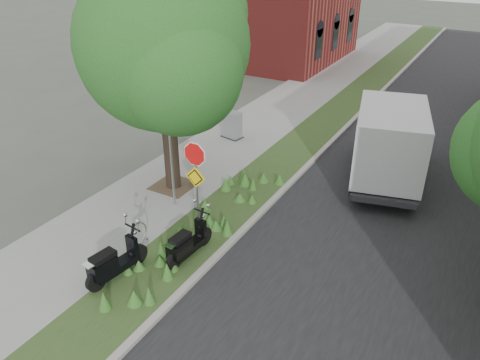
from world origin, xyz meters
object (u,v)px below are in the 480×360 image
object	(u,v)px
sign_assembly	(196,172)
scooter_near	(185,247)
scooter_far	(111,266)
utility_cabinet	(232,125)
box_truck	(389,139)

from	to	relation	value
sign_assembly	scooter_near	bearing A→B (deg)	-75.86
sign_assembly	scooter_far	distance (m)	3.33
utility_cabinet	sign_assembly	bearing A→B (deg)	-66.68
sign_assembly	box_truck	xyz separation A→B (m)	(3.71, 6.65, -0.70)
sign_assembly	scooter_near	world-z (taller)	sign_assembly
box_truck	utility_cabinet	world-z (taller)	box_truck
utility_cabinet	scooter_far	bearing A→B (deg)	-77.56
scooter_far	box_truck	world-z (taller)	box_truck
sign_assembly	box_truck	distance (m)	7.65
scooter_near	utility_cabinet	bearing A→B (deg)	112.21
sign_assembly	scooter_far	xyz separation A→B (m)	(-0.89, -2.68, -1.75)
sign_assembly	utility_cabinet	distance (m)	7.87
scooter_near	scooter_far	world-z (taller)	scooter_far
scooter_near	box_truck	size ratio (longest dim) A/B	0.32
scooter_far	utility_cabinet	xyz separation A→B (m)	(-2.15, 9.75, 0.11)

